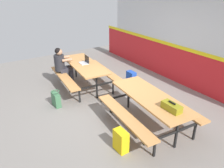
% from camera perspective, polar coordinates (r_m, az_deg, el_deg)
% --- Properties ---
extents(ground_plane, '(10.00, 10.00, 0.02)m').
position_cam_1_polar(ground_plane, '(5.92, -0.33, -5.00)').
color(ground_plane, gray).
extents(accent_backdrop, '(8.00, 0.14, 2.60)m').
position_cam_1_polar(accent_backdrop, '(7.07, 17.65, 9.91)').
color(accent_backdrop, red).
rests_on(accent_backdrop, ground).
extents(picnic_table_left, '(2.13, 1.72, 0.74)m').
position_cam_1_polar(picnic_table_left, '(6.65, -7.12, 3.91)').
color(picnic_table_left, tan).
rests_on(picnic_table_left, ground).
extents(picnic_table_right, '(2.13, 1.72, 0.74)m').
position_cam_1_polar(picnic_table_right, '(4.84, 9.81, -4.79)').
color(picnic_table_right, tan).
rests_on(picnic_table_right, ground).
extents(student_nearer, '(0.38, 0.53, 1.21)m').
position_cam_1_polar(student_nearer, '(6.81, -12.82, 5.15)').
color(student_nearer, '#2D2D38').
rests_on(student_nearer, ground).
extents(laptop_silver, '(0.34, 0.25, 0.22)m').
position_cam_1_polar(laptop_silver, '(6.64, -7.08, 5.79)').
color(laptop_silver, silver).
rests_on(laptop_silver, picnic_table_left).
extents(toolbox_grey, '(0.40, 0.18, 0.18)m').
position_cam_1_polar(toolbox_grey, '(4.31, 15.20, -5.76)').
color(toolbox_grey, olive).
rests_on(toolbox_grey, picnic_table_right).
extents(backpack_dark, '(0.30, 0.22, 0.44)m').
position_cam_1_polar(backpack_dark, '(4.31, 2.39, -14.52)').
color(backpack_dark, yellow).
rests_on(backpack_dark, ground).
extents(tote_bag_bright, '(0.34, 0.21, 0.43)m').
position_cam_1_polar(tote_bag_bright, '(5.87, -14.30, -3.86)').
color(tote_bag_bright, '#3F724C').
rests_on(tote_bag_bright, ground).
extents(satchel_spare, '(0.30, 0.22, 0.44)m').
position_cam_1_polar(satchel_spare, '(6.87, 5.02, 1.47)').
color(satchel_spare, '#1E47B2').
rests_on(satchel_spare, ground).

